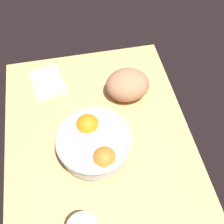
# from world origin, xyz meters

# --- Properties ---
(ground_plane) EXTENTS (0.74, 0.59, 0.03)m
(ground_plane) POSITION_xyz_m (0.00, 0.00, -0.01)
(ground_plane) COLOR tan
(fruit_bowl) EXTENTS (0.22, 0.22, 0.10)m
(fruit_bowl) POSITION_xyz_m (-0.06, 0.02, 0.06)
(fruit_bowl) COLOR silver
(fruit_bowl) RESTS_ON ground
(bread_loaf) EXTENTS (0.13, 0.15, 0.10)m
(bread_loaf) POSITION_xyz_m (0.14, -0.13, 0.05)
(bread_loaf) COLOR tan
(bread_loaf) RESTS_ON ground
(napkin_folded) EXTENTS (0.17, 0.13, 0.01)m
(napkin_folded) POSITION_xyz_m (0.25, 0.15, 0.00)
(napkin_folded) COLOR silver
(napkin_folded) RESTS_ON ground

